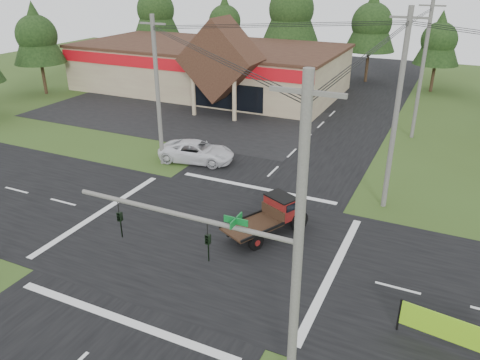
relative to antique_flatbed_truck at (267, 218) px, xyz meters
The scene contains 19 objects.
ground 3.53m from the antique_flatbed_truck, 146.99° to the right, with size 120.00×120.00×0.00m, color #354B1A.
road_ns 3.53m from the antique_flatbed_truck, 146.99° to the right, with size 12.00×120.00×0.02m, color black.
road_ew 3.53m from the antique_flatbed_truck, 146.99° to the right, with size 120.00×12.00×0.02m, color black.
parking_apron 24.06m from the antique_flatbed_truck, 134.46° to the left, with size 28.00×14.00×0.02m, color black.
cvs_building 33.40m from the antique_flatbed_truck, 123.77° to the left, with size 30.40×18.20×9.19m.
traffic_signal_mast 10.38m from the antique_flatbed_truck, 72.29° to the right, with size 8.12×0.24×7.00m.
utility_pole_nr 11.41m from the antique_flatbed_truck, 63.47° to the right, with size 2.00×0.30×11.00m.
utility_pole_nw 13.20m from the antique_flatbed_truck, 150.39° to the left, with size 2.00×0.30×10.50m.
utility_pole_ne 9.39m from the antique_flatbed_truck, 50.01° to the left, with size 2.00×0.30×11.50m.
utility_pole_n 21.33m from the antique_flatbed_truck, 75.63° to the left, with size 2.00×0.30×11.20m.
tree_row_a 50.83m from the antique_flatbed_truck, 130.71° to the left, with size 6.72×6.72×12.12m.
tree_row_b 46.54m from the antique_flatbed_truck, 119.62° to the left, with size 5.60×5.60×10.10m.
tree_row_c 41.92m from the antique_flatbed_truck, 108.15° to the left, with size 7.28×7.28×13.13m.
tree_row_d 40.75m from the antique_flatbed_truck, 94.04° to the left, with size 6.16×6.16×11.11m.
tree_row_e 38.83m from the antique_flatbed_truck, 82.29° to the left, with size 5.04×5.04×9.09m.
tree_side_w 39.69m from the antique_flatbed_truck, 152.47° to the left, with size 5.60×5.60×10.10m.
antique_flatbed_truck is the anchor object (origin of this frame).
roadside_banner 10.83m from the antique_flatbed_truck, 26.78° to the right, with size 4.45×0.13×1.52m, color #7BBC19, non-canonical shape.
white_pickup 11.56m from the antique_flatbed_truck, 138.96° to the left, with size 2.55×5.54×1.54m, color white.
Camera 1 is at (10.87, -18.62, 13.22)m, focal length 35.00 mm.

